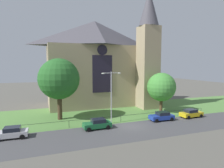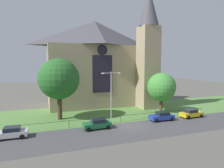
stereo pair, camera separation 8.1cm
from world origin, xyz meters
name	(u,v)px [view 1 (the left image)]	position (x,y,z in m)	size (l,w,h in m)	color
ground	(110,112)	(0.00, 10.00, 0.00)	(160.00, 160.00, 0.00)	#56544C
road_asphalt	(137,130)	(0.00, -2.00, 0.00)	(120.00, 8.00, 0.01)	#424244
grass_verge	(113,114)	(0.00, 8.00, 0.00)	(120.00, 20.00, 0.01)	#517F3D
church_building	(99,62)	(0.09, 18.36, 10.27)	(23.20, 16.20, 26.00)	tan
iron_railing	(121,116)	(-0.68, 2.50, 0.98)	(34.46, 0.07, 1.13)	black
tree_right_near	(161,87)	(9.67, 6.16, 5.17)	(5.75, 5.75, 8.07)	#4C3823
tree_left_near	(59,79)	(-10.16, 7.81, 7.17)	(7.15, 7.15, 10.78)	#423021
streetlamp_near	(111,91)	(-2.43, 2.40, 5.40)	(3.37, 0.26, 8.53)	#B2B2B7
parked_car_silver	(11,133)	(-17.02, 0.72, 0.74)	(4.25, 2.13, 1.51)	#B7B7BC
parked_car_green	(97,124)	(-5.33, 0.56, 0.74)	(4.22, 2.07, 1.51)	#196033
parked_car_blue	(162,116)	(6.41, 1.06, 0.74)	(4.26, 2.15, 1.51)	#1E3899
parked_car_yellow	(191,113)	(12.67, 0.96, 0.74)	(4.28, 2.18, 1.51)	gold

